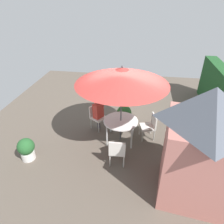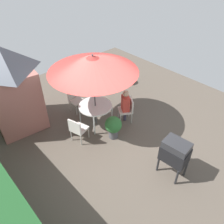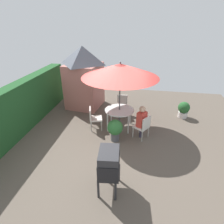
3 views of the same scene
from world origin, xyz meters
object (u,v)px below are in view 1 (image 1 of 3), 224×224
object	(u,v)px
patio_umbrella	(122,76)
chair_toward_hedge	(150,125)
potted_plant_by_shed	(26,149)
chair_near_shed	(97,115)
chair_far_side	(117,150)
potted_plant_by_grill	(124,114)
person_in_red	(98,110)
patio_table	(121,122)
bbq_grill	(125,82)
garden_shed	(200,146)

from	to	relation	value
patio_umbrella	chair_toward_hedge	xyz separation A→B (m)	(-0.27, 0.97, -1.80)
potted_plant_by_shed	chair_near_shed	bearing A→B (deg)	138.63
chair_far_side	potted_plant_by_grill	size ratio (longest dim) A/B	1.11
potted_plant_by_shed	potted_plant_by_grill	size ratio (longest dim) A/B	0.89
chair_far_side	person_in_red	world-z (taller)	person_in_red
patio_umbrella	chair_far_side	size ratio (longest dim) A/B	3.09
chair_near_shed	potted_plant_by_grill	size ratio (longest dim) A/B	1.11
patio_table	chair_toward_hedge	xyz separation A→B (m)	(-0.27, 0.97, -0.20)
bbq_grill	chair_near_shed	bearing A→B (deg)	-17.63
patio_umbrella	potted_plant_by_grill	xyz separation A→B (m)	(-0.92, 0.03, -1.85)
patio_table	patio_umbrella	world-z (taller)	patio_umbrella
chair_far_side	person_in_red	distance (m)	1.97
garden_shed	chair_near_shed	size ratio (longest dim) A/B	3.21
chair_toward_hedge	person_in_red	world-z (taller)	person_in_red
chair_toward_hedge	potted_plant_by_shed	size ratio (longest dim) A/B	1.25
garden_shed	patio_table	xyz separation A→B (m)	(-1.80, -1.96, -0.76)
patio_table	chair_toward_hedge	bearing A→B (deg)	105.81
bbq_grill	potted_plant_by_grill	bearing A→B (deg)	5.02
chair_far_side	potted_plant_by_shed	world-z (taller)	chair_far_side
potted_plant_by_shed	person_in_red	distance (m)	2.65
chair_near_shed	garden_shed	bearing A→B (deg)	50.19
potted_plant_by_grill	person_in_red	bearing A→B (deg)	-68.83
patio_umbrella	chair_near_shed	world-z (taller)	patio_umbrella
chair_near_shed	person_in_red	bearing A→B (deg)	56.84
potted_plant_by_shed	potted_plant_by_grill	xyz separation A→B (m)	(-2.26, 2.69, 0.09)
patio_table	person_in_red	world-z (taller)	person_in_red
bbq_grill	chair_toward_hedge	world-z (taller)	bbq_grill
patio_table	bbq_grill	distance (m)	3.09
patio_umbrella	bbq_grill	xyz separation A→B (m)	(-3.08, -0.16, -1.48)
patio_table	potted_plant_by_grill	distance (m)	0.95
chair_far_side	person_in_red	xyz separation A→B (m)	(-1.72, -0.91, 0.26)
bbq_grill	potted_plant_by_shed	size ratio (longest dim) A/B	1.66
bbq_grill	patio_table	bearing A→B (deg)	3.06
garden_shed	potted_plant_by_shed	size ratio (longest dim) A/B	3.99
potted_plant_by_shed	patio_umbrella	bearing A→B (deg)	116.59
bbq_grill	potted_plant_by_shed	distance (m)	5.10
potted_plant_by_grill	person_in_red	size ratio (longest dim) A/B	0.64
chair_near_shed	potted_plant_by_grill	xyz separation A→B (m)	(-0.30, 0.97, -0.04)
chair_toward_hedge	potted_plant_by_shed	world-z (taller)	chair_toward_hedge
garden_shed	potted_plant_by_shed	xyz separation A→B (m)	(-0.47, -4.63, -1.09)
bbq_grill	person_in_red	bearing A→B (deg)	-15.82
bbq_grill	potted_plant_by_grill	xyz separation A→B (m)	(2.16, 0.19, -0.37)
chair_far_side	potted_plant_by_grill	xyz separation A→B (m)	(-2.07, -0.01, -0.04)
chair_near_shed	potted_plant_by_shed	bearing A→B (deg)	-41.37
patio_table	person_in_red	xyz separation A→B (m)	(-0.57, -0.88, 0.07)
bbq_grill	person_in_red	size ratio (longest dim) A/B	0.95
chair_toward_hedge	potted_plant_by_grill	world-z (taller)	chair_toward_hedge
patio_umbrella	patio_table	bearing A→B (deg)	-18.43
patio_table	chair_near_shed	xyz separation A→B (m)	(-0.62, -0.95, -0.20)
bbq_grill	person_in_red	xyz separation A→B (m)	(2.51, -0.71, -0.06)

